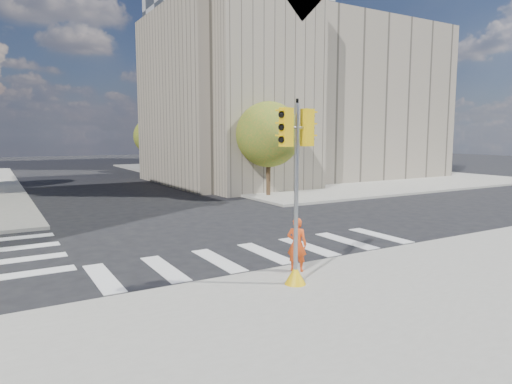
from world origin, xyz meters
TOP-DOWN VIEW (x-y plane):
  - ground at (0.00, 0.00)m, footprint 160.00×160.00m
  - sidewalk_far_right at (20.00, 26.00)m, footprint 28.00×40.00m
  - civic_building at (15.59, 19.12)m, footprint 26.00×16.00m
  - office_tower at (22.00, 42.00)m, footprint 20.00×18.00m
  - tree_re_near at (7.50, 10.00)m, footprint 4.20×4.20m
  - tree_re_mid at (7.50, 22.00)m, footprint 4.60×4.60m
  - tree_re_far at (7.50, 34.00)m, footprint 4.00×4.00m
  - lamp_near at (8.00, 14.00)m, footprint 0.35×0.18m
  - lamp_far at (8.00, 28.00)m, footprint 0.35×0.18m
  - traffic_signal at (-1.36, -5.54)m, footprint 1.08×0.56m
  - photographer at (-0.65, -4.60)m, footprint 0.66×0.67m

SIDE VIEW (x-z plane):
  - ground at x=0.00m, z-range 0.00..0.00m
  - sidewalk_far_right at x=20.00m, z-range 0.00..0.15m
  - photographer at x=-0.65m, z-range 0.15..1.70m
  - traffic_signal at x=-1.36m, z-range -0.20..4.57m
  - tree_re_far at x=7.50m, z-range 0.93..6.80m
  - tree_re_near at x=7.50m, z-range 0.97..7.13m
  - tree_re_mid at x=7.50m, z-range 1.02..7.68m
  - lamp_near at x=8.00m, z-range 0.52..8.63m
  - lamp_far at x=8.00m, z-range 0.52..8.63m
  - civic_building at x=15.59m, z-range -2.43..16.96m
  - office_tower at x=22.00m, z-range 0.00..30.00m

